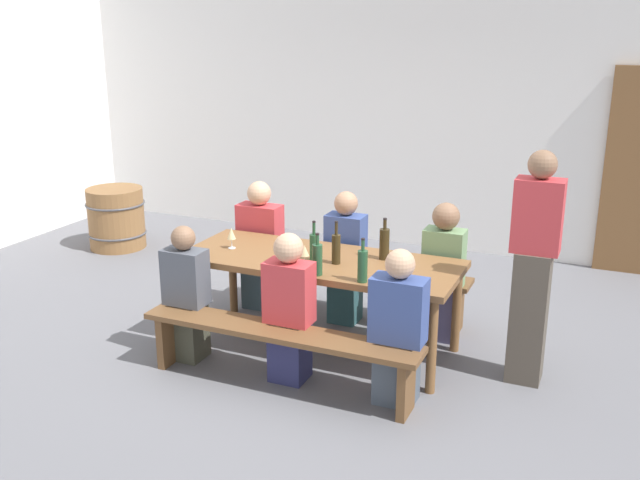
% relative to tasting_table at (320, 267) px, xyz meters
% --- Properties ---
extents(ground_plane, '(24.00, 24.00, 0.00)m').
position_rel_tasting_table_xyz_m(ground_plane, '(0.00, 0.00, -0.68)').
color(ground_plane, slate).
extents(back_wall, '(14.00, 0.20, 3.20)m').
position_rel_tasting_table_xyz_m(back_wall, '(0.00, 3.07, 0.92)').
color(back_wall, white).
rests_on(back_wall, ground).
extents(tasting_table, '(2.17, 0.85, 0.75)m').
position_rel_tasting_table_xyz_m(tasting_table, '(0.00, 0.00, 0.00)').
color(tasting_table, brown).
rests_on(tasting_table, ground).
extents(bench_near, '(2.07, 0.30, 0.45)m').
position_rel_tasting_table_xyz_m(bench_near, '(0.00, -0.73, -0.32)').
color(bench_near, brown).
rests_on(bench_near, ground).
extents(bench_far, '(2.07, 0.30, 0.45)m').
position_rel_tasting_table_xyz_m(bench_far, '(0.00, 0.73, -0.32)').
color(bench_far, brown).
rests_on(bench_far, ground).
extents(wine_bottle_0, '(0.07, 0.07, 0.31)m').
position_rel_tasting_table_xyz_m(wine_bottle_0, '(-0.03, -0.05, 0.19)').
color(wine_bottle_0, '#234C2D').
rests_on(wine_bottle_0, tasting_table).
extents(wine_bottle_1, '(0.08, 0.08, 0.33)m').
position_rel_tasting_table_xyz_m(wine_bottle_1, '(0.46, 0.19, 0.20)').
color(wine_bottle_1, '#332814').
rests_on(wine_bottle_1, tasting_table).
extents(wine_bottle_2, '(0.07, 0.07, 0.33)m').
position_rel_tasting_table_xyz_m(wine_bottle_2, '(0.16, -0.06, 0.20)').
color(wine_bottle_2, '#332814').
rests_on(wine_bottle_2, tasting_table).
extents(wine_bottle_3, '(0.07, 0.07, 0.31)m').
position_rel_tasting_table_xyz_m(wine_bottle_3, '(0.13, -0.35, 0.20)').
color(wine_bottle_3, '#234C2D').
rests_on(wine_bottle_3, tasting_table).
extents(wine_bottle_4, '(0.07, 0.07, 0.32)m').
position_rel_tasting_table_xyz_m(wine_bottle_4, '(0.48, -0.35, 0.20)').
color(wine_bottle_4, '#234C2D').
rests_on(wine_bottle_4, tasting_table).
extents(wine_glass_0, '(0.07, 0.07, 0.17)m').
position_rel_tasting_table_xyz_m(wine_glass_0, '(-0.76, -0.05, 0.19)').
color(wine_glass_0, silver).
rests_on(wine_glass_0, tasting_table).
extents(wine_glass_1, '(0.07, 0.07, 0.16)m').
position_rel_tasting_table_xyz_m(wine_glass_1, '(-0.04, -0.20, 0.19)').
color(wine_glass_1, silver).
rests_on(wine_glass_1, tasting_table).
extents(seated_guest_near_0, '(0.32, 0.24, 1.06)m').
position_rel_tasting_table_xyz_m(seated_guest_near_0, '(-0.86, -0.58, -0.17)').
color(seated_guest_near_0, '#444435').
rests_on(seated_guest_near_0, ground).
extents(seated_guest_near_1, '(0.34, 0.24, 1.11)m').
position_rel_tasting_table_xyz_m(seated_guest_near_1, '(0.01, -0.58, -0.14)').
color(seated_guest_near_1, navy).
rests_on(seated_guest_near_1, ground).
extents(seated_guest_near_2, '(0.37, 0.24, 1.10)m').
position_rel_tasting_table_xyz_m(seated_guest_near_2, '(0.82, -0.58, -0.15)').
color(seated_guest_near_2, '#4C5765').
rests_on(seated_guest_near_2, ground).
extents(seated_guest_far_0, '(0.39, 0.24, 1.17)m').
position_rel_tasting_table_xyz_m(seated_guest_far_0, '(-0.83, 0.58, -0.12)').
color(seated_guest_far_0, '#3A5159').
rests_on(seated_guest_far_0, ground).
extents(seated_guest_far_1, '(0.33, 0.24, 1.16)m').
position_rel_tasting_table_xyz_m(seated_guest_far_1, '(-0.01, 0.58, -0.12)').
color(seated_guest_far_1, '#2D565A').
rests_on(seated_guest_far_1, ground).
extents(seated_guest_far_2, '(0.32, 0.24, 1.15)m').
position_rel_tasting_table_xyz_m(seated_guest_far_2, '(0.84, 0.58, -0.11)').
color(seated_guest_far_2, '#4C486D').
rests_on(seated_guest_far_2, ground).
extents(standing_host, '(0.33, 0.24, 1.69)m').
position_rel_tasting_table_xyz_m(standing_host, '(1.58, 0.11, 0.15)').
color(standing_host, '#4F473C').
rests_on(standing_host, ground).
extents(wine_barrel, '(0.67, 0.67, 0.69)m').
position_rel_tasting_table_xyz_m(wine_barrel, '(-3.21, 1.50, -0.33)').
color(wine_barrel, olive).
rests_on(wine_barrel, ground).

